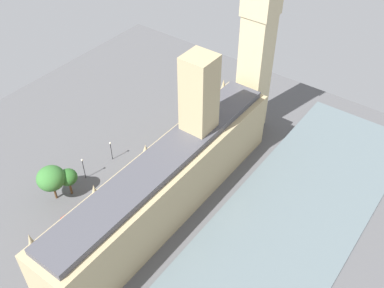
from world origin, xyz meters
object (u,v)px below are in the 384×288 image
Objects in this scene: clock_tower at (259,28)px; car_dark_green_leading at (112,189)px; parliament_building at (170,178)px; double_decker_bus_near_tower at (84,214)px; street_lamp_trailing at (111,147)px; car_yellow_cab_kerbside at (173,143)px; plane_tree_under_trees at (68,177)px; street_lamp_by_river_gate at (83,165)px; plane_tree_corner at (51,178)px; pedestrian_far_end at (151,184)px.

clock_tower is 13.88× the size of car_dark_green_leading.
parliament_building reaches higher than double_decker_bus_near_tower.
street_lamp_trailing is at bearing -40.87° from car_dark_green_leading.
car_yellow_cab_kerbside is (12.47, 21.32, -30.76)m from clock_tower.
plane_tree_under_trees is (9.49, -4.34, 3.11)m from double_decker_bus_near_tower.
street_lamp_by_river_gate is at bearing 86.69° from street_lamp_trailing.
street_lamp_by_river_gate is (10.65, -10.25, 2.04)m from double_decker_bus_near_tower.
car_dark_green_leading is (1.21, 23.28, -0.00)m from car_yellow_cab_kerbside.
plane_tree_corner is (1.91, 3.37, 1.23)m from plane_tree_under_trees.
clock_tower is at bearing 171.72° from pedestrian_far_end.
street_lamp_trailing is at bearing -93.31° from street_lamp_by_river_gate.
plane_tree_corner reaches higher than street_lamp_by_river_gate.
double_decker_bus_near_tower is at bearing 117.06° from street_lamp_trailing.
pedestrian_far_end is at bearing -136.66° from plane_tree_under_trees.
parliament_building reaches higher than street_lamp_trailing.
parliament_building is 29.21m from plane_tree_corner.
parliament_building is at bearing -148.24° from plane_tree_corner.
clock_tower is 63.85m from double_decker_bus_near_tower.
plane_tree_corner is (11.13, 33.26, 6.08)m from car_yellow_cab_kerbside.
plane_tree_corner is 1.48× the size of street_lamp_by_river_gate.
pedestrian_far_end is 0.15× the size of plane_tree_corner.
street_lamp_trailing is (-1.30, -18.81, -2.67)m from plane_tree_corner.
double_decker_bus_near_tower is at bearing 155.44° from plane_tree_under_trees.
clock_tower is 9.97× the size of street_lamp_trailing.
car_dark_green_leading is at bearing -88.51° from car_yellow_cab_kerbside.
car_yellow_cab_kerbside is at bearing -52.82° from parliament_building.
parliament_building is 22.17m from double_decker_bus_near_tower.
pedestrian_far_end is at bearing -153.35° from street_lamp_by_river_gate.
parliament_building is 12.22m from pedestrian_far_end.
street_lamp_trailing is (15.32, -1.56, 3.61)m from pedestrian_far_end.
car_yellow_cab_kerbside is at bearing -113.41° from street_lamp_by_river_gate.
parliament_building reaches higher than street_lamp_by_river_gate.
parliament_building is 16.23× the size of car_dark_green_leading.
street_lamp_by_river_gate is (15.87, 7.97, 3.99)m from pedestrian_far_end.
street_lamp_trailing is at bearing -8.48° from parliament_building.
clock_tower reaches higher than pedestrian_far_end.
street_lamp_trailing is at bearing -119.76° from car_yellow_cab_kerbside.
plane_tree_under_trees is at bearing 27.62° from parliament_building.
pedestrian_far_end is 0.23× the size of street_lamp_by_river_gate.
street_lamp_by_river_gate is (10.38, 23.98, 3.79)m from car_yellow_cab_kerbside.
parliament_building is 9.15× the size of plane_tree_under_trees.
double_decker_bus_near_tower is 22.27m from street_lamp_trailing.
pedestrian_far_end is 0.20× the size of plane_tree_under_trees.
double_decker_bus_near_tower is 10.88m from plane_tree_under_trees.
car_yellow_cab_kerbside is 3.13× the size of pedestrian_far_end.
pedestrian_far_end is (6.97, 37.33, -30.97)m from clock_tower.
parliament_building is 18.00m from car_dark_green_leading.
clock_tower reaches higher than parliament_building.
car_dark_green_leading is 0.56× the size of plane_tree_under_trees.
car_yellow_cab_kerbside is (13.61, -17.95, -8.72)m from parliament_building.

